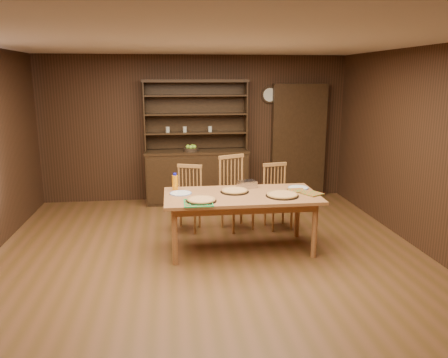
{
  "coord_description": "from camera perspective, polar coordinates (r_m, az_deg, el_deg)",
  "views": [
    {
      "loc": [
        -0.47,
        -4.92,
        2.21
      ],
      "look_at": [
        0.2,
        0.4,
        0.96
      ],
      "focal_mm": 35.0,
      "sensor_mm": 36.0,
      "label": 1
    }
  ],
  "objects": [
    {
      "name": "floor",
      "position": [
        5.41,
        -1.58,
        -10.97
      ],
      "size": [
        6.0,
        6.0,
        0.0
      ],
      "primitive_type": "plane",
      "color": "brown",
      "rests_on": "ground"
    },
    {
      "name": "room_shell",
      "position": [
        4.98,
        -1.7,
        5.85
      ],
      "size": [
        6.0,
        6.0,
        6.0
      ],
      "color": "silver",
      "rests_on": "floor"
    },
    {
      "name": "china_hutch",
      "position": [
        7.85,
        -3.57,
        1.26
      ],
      "size": [
        1.84,
        0.52,
        2.17
      ],
      "color": "#311F10",
      "rests_on": "floor"
    },
    {
      "name": "doorway",
      "position": [
        8.25,
        9.67,
        4.88
      ],
      "size": [
        1.0,
        0.18,
        2.1
      ],
      "primitive_type": "cube",
      "color": "#311F10",
      "rests_on": "floor"
    },
    {
      "name": "wall_clock",
      "position": [
        8.08,
        5.98,
        10.88
      ],
      "size": [
        0.3,
        0.05,
        0.3
      ],
      "color": "#311F10",
      "rests_on": "room_shell"
    },
    {
      "name": "dining_table",
      "position": [
        5.61,
        2.27,
        -2.77
      ],
      "size": [
        1.96,
        0.98,
        0.75
      ],
      "color": "#A7643A",
      "rests_on": "floor"
    },
    {
      "name": "chair_left",
      "position": [
        6.45,
        -4.66,
        -2.2
      ],
      "size": [
        0.49,
        0.48,
        0.96
      ],
      "rotation": [
        0.0,
        0.0,
        -0.32
      ],
      "color": "#A37038",
      "rests_on": "floor"
    },
    {
      "name": "chair_center",
      "position": [
        6.48,
        1.4,
        -1.43
      ],
      "size": [
        0.58,
        0.57,
        1.09
      ],
      "rotation": [
        0.0,
        0.0,
        0.41
      ],
      "color": "#A37038",
      "rests_on": "floor"
    },
    {
      "name": "chair_right",
      "position": [
        6.58,
        6.9,
        -1.93
      ],
      "size": [
        0.46,
        0.45,
        0.97
      ],
      "rotation": [
        0.0,
        0.0,
        0.2
      ],
      "color": "#A37038",
      "rests_on": "floor"
    },
    {
      "name": "pizza_left",
      "position": [
        5.27,
        -2.97,
        -2.75
      ],
      "size": [
        0.37,
        0.37,
        0.04
      ],
      "color": "black",
      "rests_on": "dining_table"
    },
    {
      "name": "pizza_right",
      "position": [
        5.54,
        7.62,
        -2.06
      ],
      "size": [
        0.42,
        0.42,
        0.04
      ],
      "color": "black",
      "rests_on": "dining_table"
    },
    {
      "name": "pizza_center",
      "position": [
        5.69,
        1.39,
        -1.55
      ],
      "size": [
        0.37,
        0.37,
        0.04
      ],
      "color": "black",
      "rests_on": "dining_table"
    },
    {
      "name": "cooling_rack",
      "position": [
        5.19,
        -3.38,
        -3.12
      ],
      "size": [
        0.43,
        0.43,
        0.02
      ],
      "primitive_type": null,
      "rotation": [
        0.0,
        0.0,
        0.42
      ],
      "color": "#0CA040",
      "rests_on": "dining_table"
    },
    {
      "name": "plate_left",
      "position": [
        5.62,
        -5.67,
        -1.87
      ],
      "size": [
        0.28,
        0.28,
        0.02
      ],
      "color": "silver",
      "rests_on": "dining_table"
    },
    {
      "name": "plate_right",
      "position": [
        5.96,
        9.68,
        -1.13
      ],
      "size": [
        0.27,
        0.27,
        0.02
      ],
      "color": "silver",
      "rests_on": "dining_table"
    },
    {
      "name": "foil_dish",
      "position": [
        5.92,
        3.02,
        -0.68
      ],
      "size": [
        0.27,
        0.23,
        0.09
      ],
      "primitive_type": "cube",
      "rotation": [
        0.0,
        0.0,
        0.28
      ],
      "color": "silver",
      "rests_on": "dining_table"
    },
    {
      "name": "juice_bottle",
      "position": [
        5.82,
        -6.42,
        -0.41
      ],
      "size": [
        0.07,
        0.07,
        0.22
      ],
      "color": "orange",
      "rests_on": "dining_table"
    },
    {
      "name": "pot_holder_a",
      "position": [
        5.7,
        11.47,
        -1.89
      ],
      "size": [
        0.3,
        0.3,
        0.02
      ],
      "primitive_type": "cube",
      "rotation": [
        0.0,
        0.0,
        0.52
      ],
      "color": "red",
      "rests_on": "dining_table"
    },
    {
      "name": "pot_holder_b",
      "position": [
        5.81,
        9.49,
        -1.5
      ],
      "size": [
        0.22,
        0.22,
        0.02
      ],
      "primitive_type": "cube",
      "rotation": [
        0.0,
        0.0,
        -0.01
      ],
      "color": "red",
      "rests_on": "dining_table"
    },
    {
      "name": "fruit_bowl",
      "position": [
        7.71,
        -4.34,
        3.97
      ],
      "size": [
        0.26,
        0.26,
        0.12
      ],
      "color": "black",
      "rests_on": "china_hutch"
    }
  ]
}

